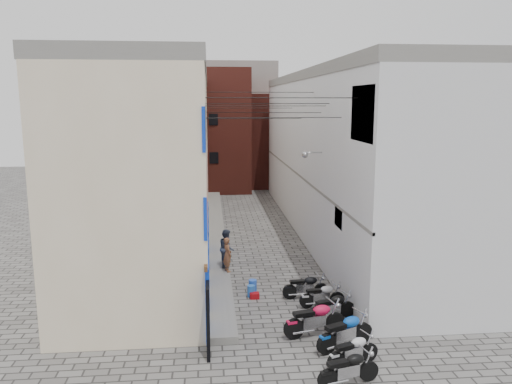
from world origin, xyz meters
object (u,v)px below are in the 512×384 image
object	(u,v)px
motorcycle_e	(332,306)
person_b	(227,248)
motorcycle_b	(353,349)
motorcycle_g	(306,285)
motorcycle_a	(349,367)
red_crate	(254,296)
motorcycle_d	(315,318)
water_jug_far	(253,286)
motorcycle_f	(322,294)
motorcycle_c	(345,330)
water_jug_near	(251,291)
person_a	(227,255)

from	to	relation	value
motorcycle_e	person_b	world-z (taller)	person_b
motorcycle_b	motorcycle_g	bearing A→B (deg)	163.43
motorcycle_a	motorcycle_g	xyz separation A→B (m)	(0.02, 5.93, 0.00)
motorcycle_e	red_crate	distance (m)	3.29
motorcycle_d	water_jug_far	xyz separation A→B (m)	(-1.65, 3.88, -0.36)
motorcycle_f	motorcycle_g	bearing A→B (deg)	-157.21
motorcycle_a	motorcycle_d	distance (m)	2.89
water_jug_far	red_crate	distance (m)	0.66
motorcycle_c	motorcycle_e	distance (m)	2.03
motorcycle_g	motorcycle_e	bearing A→B (deg)	13.69
motorcycle_a	motorcycle_g	bearing A→B (deg)	165.65
motorcycle_g	water_jug_near	bearing A→B (deg)	-101.88
motorcycle_e	person_b	size ratio (longest dim) A/B	1.07
motorcycle_f	red_crate	size ratio (longest dim) A/B	4.79
person_a	motorcycle_d	bearing A→B (deg)	-175.53
motorcycle_c	motorcycle_b	bearing A→B (deg)	-27.26
motorcycle_b	red_crate	bearing A→B (deg)	-176.71
motorcycle_e	water_jug_near	world-z (taller)	motorcycle_e
motorcycle_c	motorcycle_d	size ratio (longest dim) A/B	0.98
motorcycle_e	person_b	distance (m)	6.30
water_jug_far	red_crate	bearing A→B (deg)	-89.00
motorcycle_c	person_b	bearing A→B (deg)	179.84
motorcycle_g	motorcycle_c	bearing A→B (deg)	4.48
motorcycle_a	person_a	distance (m)	9.04
motorcycle_f	motorcycle_d	bearing A→B (deg)	-22.85
motorcycle_b	person_b	bearing A→B (deg)	-179.58
motorcycle_b	red_crate	xyz separation A→B (m)	(-2.32, 5.15, -0.38)
motorcycle_a	motorcycle_e	xyz separation A→B (m)	(0.56, 3.97, -0.00)
motorcycle_f	person_b	size ratio (longest dim) A/B	1.01
motorcycle_b	motorcycle_c	world-z (taller)	motorcycle_c
person_b	red_crate	world-z (taller)	person_b
person_b	motorcycle_a	bearing A→B (deg)	-162.87
motorcycle_d	motorcycle_b	bearing A→B (deg)	6.71
motorcycle_f	water_jug_near	distance (m)	2.79
person_b	water_jug_near	bearing A→B (deg)	-164.59
motorcycle_d	red_crate	world-z (taller)	motorcycle_d
motorcycle_c	motorcycle_g	xyz separation A→B (m)	(-0.43, 3.98, -0.08)
person_b	water_jug_far	size ratio (longest dim) A/B	3.33
motorcycle_d	motorcycle_g	xyz separation A→B (m)	(0.30, 3.06, -0.10)
motorcycle_a	person_b	bearing A→B (deg)	-177.06
person_b	water_jug_near	size ratio (longest dim) A/B	3.74
water_jug_far	motorcycle_a	bearing A→B (deg)	-74.01
person_a	red_crate	distance (m)	2.78
motorcycle_g	person_b	size ratio (longest dim) A/B	1.07
motorcycle_a	water_jug_near	world-z (taller)	motorcycle_a
motorcycle_c	red_crate	size ratio (longest dim) A/B	5.87
person_a	person_b	size ratio (longest dim) A/B	0.89
motorcycle_a	motorcycle_g	size ratio (longest dim) A/B	1.00
motorcycle_a	motorcycle_e	bearing A→B (deg)	157.83
motorcycle_c	water_jug_near	xyz separation A→B (m)	(-2.49, 4.35, -0.38)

